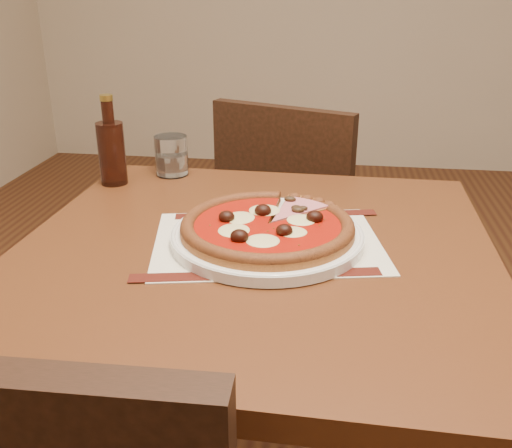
# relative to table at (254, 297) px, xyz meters

# --- Properties ---
(table) EXTENTS (0.81, 0.81, 0.75)m
(table) POSITION_rel_table_xyz_m (0.00, 0.00, 0.00)
(table) COLOR #5C3115
(table) RESTS_ON ground
(chair_far) EXTENTS (0.52, 0.52, 0.86)m
(chair_far) POSITION_rel_table_xyz_m (0.02, 0.71, -0.16)
(chair_far) COLOR black
(chair_far) RESTS_ON ground
(placemat) EXTENTS (0.43, 0.34, 0.00)m
(placemat) POSITION_rel_table_xyz_m (0.02, 0.01, 0.10)
(placemat) COLOR white
(placemat) RESTS_ON table
(plate) EXTENTS (0.33, 0.33, 0.02)m
(plate) POSITION_rel_table_xyz_m (0.02, 0.01, 0.11)
(plate) COLOR white
(plate) RESTS_ON placemat
(pizza) EXTENTS (0.29, 0.29, 0.04)m
(pizza) POSITION_rel_table_xyz_m (0.02, 0.01, 0.13)
(pizza) COLOR #A76028
(pizza) RESTS_ON plate
(ham_slice) EXTENTS (0.11, 0.15, 0.02)m
(ham_slice) POSITION_rel_table_xyz_m (0.08, 0.10, 0.13)
(ham_slice) COLOR #A76028
(ham_slice) RESTS_ON plate
(water_glass) EXTENTS (0.10, 0.10, 0.09)m
(water_glass) POSITION_rel_table_xyz_m (-0.24, 0.35, 0.15)
(water_glass) COLOR white
(water_glass) RESTS_ON table
(bottle) EXTENTS (0.06, 0.06, 0.19)m
(bottle) POSITION_rel_table_xyz_m (-0.35, 0.27, 0.18)
(bottle) COLOR #34140D
(bottle) RESTS_ON table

